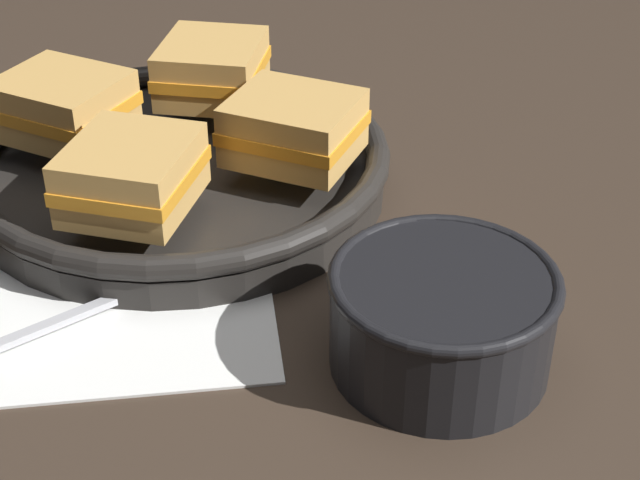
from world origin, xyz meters
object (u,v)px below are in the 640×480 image
object	(u,v)px
skillet	(180,167)
sandwich_near_left	(132,175)
soup_bowl	(442,313)
sandwich_far_left	(212,69)
sandwich_far_right	(63,105)
spoon	(158,282)
sandwich_near_right	(294,128)

from	to	relation	value
skillet	sandwich_near_left	distance (m)	0.10
skillet	sandwich_near_left	xyz separation A→B (m)	(-0.02, -0.09, 0.04)
sandwich_near_left	soup_bowl	bearing A→B (deg)	-29.86
sandwich_far_left	sandwich_far_right	distance (m)	0.13
sandwich_far_left	soup_bowl	bearing A→B (deg)	-60.75
spoon	soup_bowl	bearing A→B (deg)	-59.07
sandwich_near_left	sandwich_far_right	distance (m)	0.13
soup_bowl	sandwich_far_right	distance (m)	0.35
sandwich_far_left	sandwich_near_right	bearing A→B (deg)	-56.50
spoon	sandwich_far_left	distance (m)	0.23
soup_bowl	sandwich_near_right	xyz separation A→B (m)	(-0.09, 0.19, 0.03)
soup_bowl	sandwich_near_left	xyz separation A→B (m)	(-0.20, 0.12, 0.03)
spoon	sandwich_near_left	bearing A→B (deg)	75.67
skillet	sandwich_near_right	size ratio (longest dim) A/B	2.82
sandwich_near_right	sandwich_far_left	bearing A→B (deg)	123.50
sandwich_near_right	spoon	bearing A→B (deg)	-127.41
skillet	sandwich_near_right	distance (m)	0.10
soup_bowl	sandwich_near_right	bearing A→B (deg)	116.62
skillet	sandwich_near_left	size ratio (longest dim) A/B	3.01
sandwich_near_left	sandwich_far_right	size ratio (longest dim) A/B	0.92
soup_bowl	sandwich_far_left	bearing A→B (deg)	119.25
spoon	sandwich_near_right	distance (m)	0.16
sandwich_far_right	sandwich_near_left	bearing A→B (deg)	-56.50
soup_bowl	sandwich_far_left	world-z (taller)	sandwich_far_left
soup_bowl	sandwich_near_left	size ratio (longest dim) A/B	1.27
skillet	sandwich_far_left	bearing A→B (deg)	78.50
spoon	sandwich_far_left	xyz separation A→B (m)	(0.02, 0.22, 0.06)
sandwich_near_left	sandwich_far_left	bearing A→B (deg)	78.50
skillet	sandwich_near_left	bearing A→B (deg)	-101.50
sandwich_near_right	sandwich_far_right	distance (m)	0.18
sandwich_near_left	sandwich_near_right	bearing A→B (deg)	33.50
spoon	sandwich_far_left	world-z (taller)	sandwich_far_left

